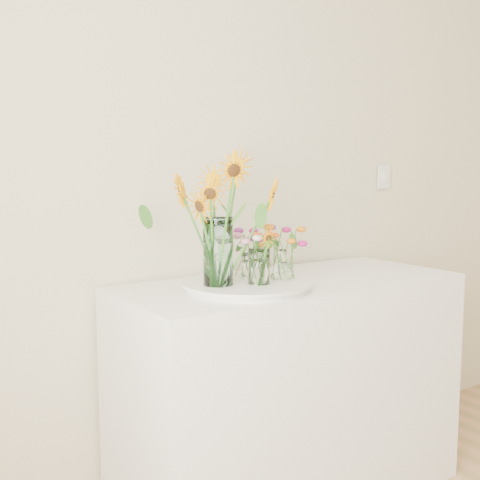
{
  "coord_description": "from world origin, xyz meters",
  "views": [
    {
      "loc": [
        -1.62,
        0.1,
        1.35
      ],
      "look_at": [
        -0.42,
        1.86,
        1.09
      ],
      "focal_mm": 45.0,
      "sensor_mm": 36.0,
      "label": 1
    }
  ],
  "objects": [
    {
      "name": "small_vase_c",
      "position": [
        -0.31,
        1.96,
        0.97
      ],
      "size": [
        0.07,
        0.07,
        0.1
      ],
      "primitive_type": "cylinder",
      "rotation": [
        0.0,
        0.0,
        -0.37
      ],
      "color": "white",
      "rests_on": "tray"
    },
    {
      "name": "wildflower_posy_a",
      "position": [
        -0.37,
        1.82,
        1.04
      ],
      "size": [
        0.17,
        0.17,
        0.22
      ],
      "primitive_type": null,
      "color": "#CB6E11",
      "rests_on": "tray"
    },
    {
      "name": "tray",
      "position": [
        -0.38,
        1.87,
        0.91
      ],
      "size": [
        0.45,
        0.45,
        0.02
      ],
      "primitive_type": "cylinder",
      "color": "white",
      "rests_on": "counter"
    },
    {
      "name": "small_vase_b",
      "position": [
        -0.23,
        1.85,
        0.98
      ],
      "size": [
        0.1,
        0.1,
        0.12
      ],
      "primitive_type": null,
      "rotation": [
        0.0,
        0.0,
        -0.28
      ],
      "color": "white",
      "rests_on": "tray"
    },
    {
      "name": "small_vase_a",
      "position": [
        -0.37,
        1.82,
        0.99
      ],
      "size": [
        0.1,
        0.1,
        0.13
      ],
      "primitive_type": "cylinder",
      "rotation": [
        0.0,
        0.0,
        -0.27
      ],
      "color": "white",
      "rests_on": "tray"
    },
    {
      "name": "counter",
      "position": [
        -0.12,
        1.93,
        0.45
      ],
      "size": [
        1.4,
        0.6,
        0.9
      ],
      "primitive_type": "cube",
      "color": "white",
      "rests_on": "ground_plane"
    },
    {
      "name": "sunflower_bouquet",
      "position": [
        -0.5,
        1.88,
        1.17
      ],
      "size": [
        0.74,
        0.74,
        0.49
      ],
      "primitive_type": null,
      "rotation": [
        0.0,
        0.0,
        0.35
      ],
      "color": "#EF9C05",
      "rests_on": "tray"
    },
    {
      "name": "mason_jar",
      "position": [
        -0.5,
        1.88,
        1.05
      ],
      "size": [
        0.14,
        0.14,
        0.25
      ],
      "primitive_type": "cylinder",
      "rotation": [
        0.0,
        0.0,
        0.35
      ],
      "color": "silver",
      "rests_on": "tray"
    },
    {
      "name": "wildflower_posy_c",
      "position": [
        -0.31,
        1.96,
        1.02
      ],
      "size": [
        0.21,
        0.21,
        0.19
      ],
      "primitive_type": null,
      "color": "#CB6E11",
      "rests_on": "tray"
    },
    {
      "name": "wildflower_posy_b",
      "position": [
        -0.23,
        1.85,
        1.03
      ],
      "size": [
        0.22,
        0.22,
        0.21
      ],
      "primitive_type": null,
      "color": "#CB6E11",
      "rests_on": "tray"
    }
  ]
}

